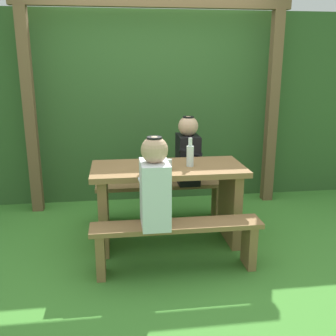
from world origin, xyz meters
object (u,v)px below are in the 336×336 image
(picnic_table, at_px, (168,191))
(cell_phone, at_px, (162,166))
(bench_near, at_px, (177,237))
(person_white_shirt, at_px, (155,185))
(drinking_glass, at_px, (168,164))
(bottle_left, at_px, (190,155))
(bench_far, at_px, (161,194))
(bottle_right, at_px, (147,159))
(person_black_coat, at_px, (188,153))

(picnic_table, relative_size, cell_phone, 10.00)
(picnic_table, bearing_deg, bench_near, -90.00)
(person_white_shirt, bearing_deg, cell_phone, 77.43)
(drinking_glass, xyz_separation_m, bottle_left, (0.21, 0.08, 0.06))
(person_white_shirt, relative_size, cell_phone, 5.14)
(bench_near, xyz_separation_m, person_white_shirt, (-0.18, 0.00, 0.45))
(person_white_shirt, bearing_deg, bench_far, 80.63)
(person_white_shirt, bearing_deg, bottle_right, 92.97)
(bench_near, relative_size, person_black_coat, 1.95)
(bottle_left, bearing_deg, person_white_shirt, -126.65)
(picnic_table, relative_size, bench_far, 1.00)
(drinking_glass, distance_m, cell_phone, 0.12)
(bench_near, xyz_separation_m, cell_phone, (-0.06, 0.52, 0.46))
(bench_far, bearing_deg, person_white_shirt, -99.37)
(bench_near, xyz_separation_m, bottle_left, (0.20, 0.51, 0.56))
(bench_far, height_order, bottle_right, bottle_right)
(person_white_shirt, height_order, bottle_right, person_white_shirt)
(bottle_left, bearing_deg, cell_phone, 177.16)
(person_black_coat, distance_m, bottle_left, 0.58)
(bench_far, distance_m, bottle_right, 0.88)
(picnic_table, bearing_deg, person_white_shirt, -108.31)
(bench_far, bearing_deg, bench_near, -90.00)
(bottle_right, bearing_deg, bottle_left, 12.91)
(person_black_coat, relative_size, bottle_left, 2.73)
(picnic_table, xyz_separation_m, bench_near, (0.00, -0.54, -0.21))
(person_white_shirt, relative_size, bottle_left, 2.73)
(bottle_left, height_order, bottle_right, bottle_left)
(drinking_glass, distance_m, bottle_right, 0.19)
(cell_phone, bearing_deg, bottle_left, 20.16)
(person_white_shirt, distance_m, person_black_coat, 1.16)
(drinking_glass, height_order, bottle_right, bottle_right)
(drinking_glass, relative_size, bottle_right, 0.39)
(bench_near, xyz_separation_m, person_black_coat, (0.28, 1.07, 0.45))
(person_white_shirt, relative_size, drinking_glass, 7.66)
(person_white_shirt, height_order, cell_phone, person_white_shirt)
(picnic_table, distance_m, person_black_coat, 0.65)
(bench_near, bearing_deg, cell_phone, 96.68)
(cell_phone, bearing_deg, bottle_right, -119.81)
(person_black_coat, xyz_separation_m, bottle_right, (-0.48, -0.65, 0.11))
(bench_far, height_order, bottle_left, bottle_left)
(picnic_table, bearing_deg, bottle_left, -8.11)
(person_black_coat, height_order, drinking_glass, person_black_coat)
(bench_near, distance_m, cell_phone, 0.70)
(bench_near, height_order, bottle_right, bottle_right)
(bottle_right, distance_m, cell_phone, 0.20)
(bench_near, distance_m, drinking_glass, 0.66)
(drinking_glass, bearing_deg, bottle_right, -178.06)
(bottle_right, relative_size, cell_phone, 1.72)
(cell_phone, bearing_deg, picnic_table, 37.21)
(bench_far, xyz_separation_m, person_black_coat, (0.28, -0.00, 0.45))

